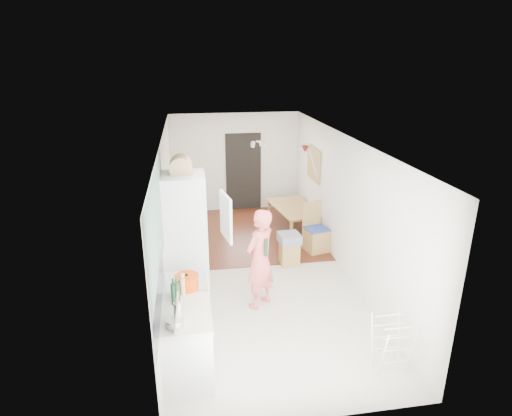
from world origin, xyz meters
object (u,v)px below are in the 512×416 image
object	(u,v)px
person	(260,251)
stool	(289,253)
drying_rack	(391,346)
dining_chair	(317,228)
dining_table	(295,219)

from	to	relation	value
person	stool	distance (m)	1.73
drying_rack	dining_chair	bearing A→B (deg)	88.18
dining_table	person	bearing A→B (deg)	147.46
dining_table	drying_rack	xyz separation A→B (m)	(0.03, -4.83, 0.14)
person	dining_chair	xyz separation A→B (m)	(1.48, 1.82, -0.46)
dining_table	dining_chair	xyz separation A→B (m)	(0.13, -1.24, 0.27)
dining_chair	drying_rack	world-z (taller)	dining_chair
dining_chair	stool	xyz separation A→B (m)	(-0.68, -0.48, -0.28)
dining_table	dining_chair	bearing A→B (deg)	177.27
person	dining_chair	bearing A→B (deg)	-172.01
person	dining_table	distance (m)	3.43
person	drying_rack	xyz separation A→B (m)	(1.38, -1.77, -0.59)
person	dining_table	bearing A→B (deg)	-156.71
dining_table	stool	distance (m)	1.80
person	drying_rack	distance (m)	2.32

